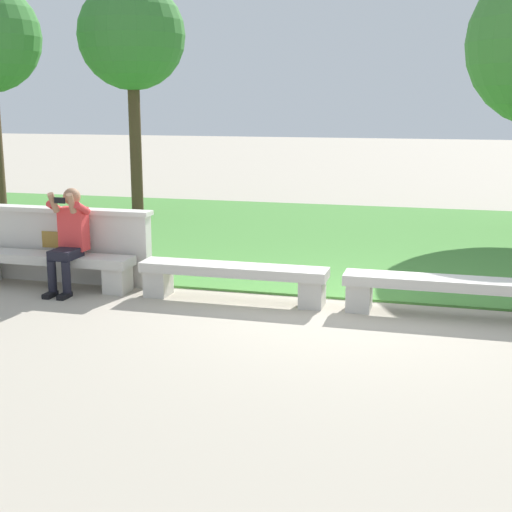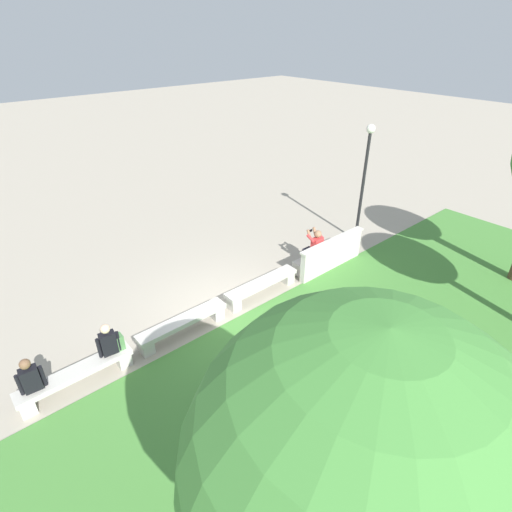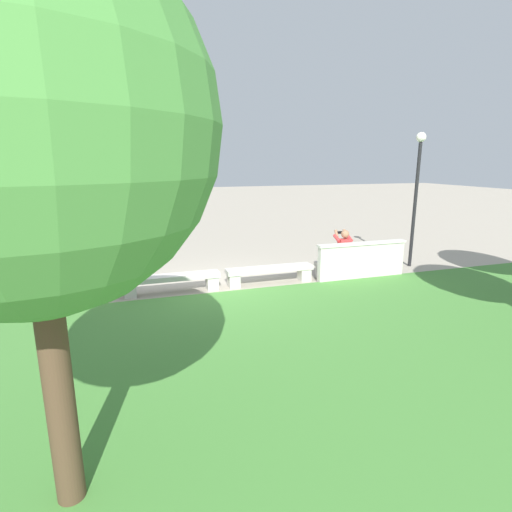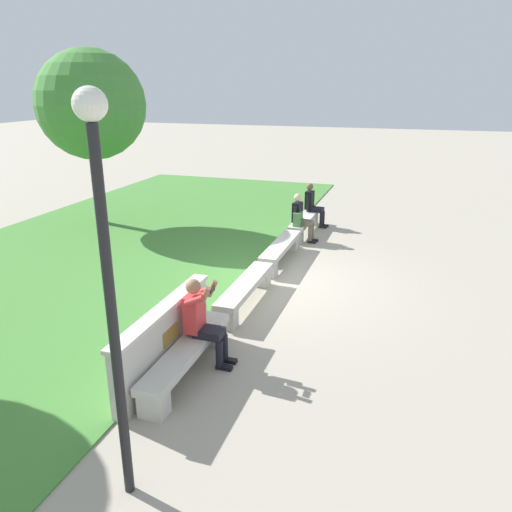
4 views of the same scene
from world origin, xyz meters
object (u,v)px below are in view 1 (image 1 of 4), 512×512
Objects in this scene: bench_mid at (447,290)px; person_photographer at (69,235)px; tree_behind_wall at (132,37)px; bench_near at (233,276)px; bench_main at (49,264)px.

person_photographer is at bearing -179.05° from bench_mid.
bench_mid is at bearing -42.70° from tree_behind_wall.
bench_main is at bearing 180.00° from bench_near.
person_photographer is at bearing -177.94° from bench_near.
bench_mid is 1.77× the size of person_photographer.
person_photographer is 7.00m from tree_behind_wall.
bench_mid is 0.48× the size of tree_behind_wall.
person_photographer reaches higher than bench_mid.
bench_mid is (5.07, 0.00, 0.00)m from bench_main.
bench_main is at bearing 168.23° from person_photographer.
bench_near is at bearing 2.06° from person_photographer.
tree_behind_wall reaches higher than person_photographer.
bench_near is (2.53, 0.00, 0.00)m from bench_main.
tree_behind_wall reaches higher than bench_main.
tree_behind_wall is at bearing 123.50° from bench_near.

